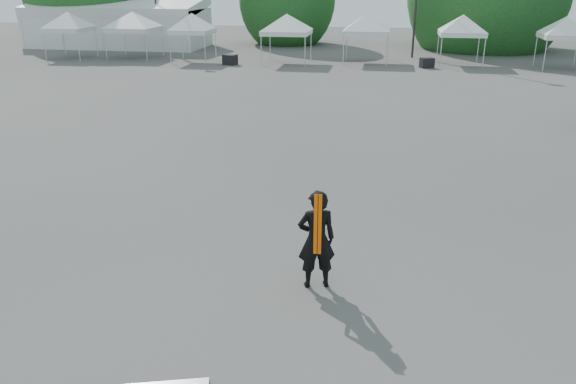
# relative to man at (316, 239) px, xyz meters

# --- Properties ---
(ground) EXTENTS (120.00, 120.00, 0.00)m
(ground) POSITION_rel_man_xyz_m (-0.05, 2.78, -0.99)
(ground) COLOR #474442
(ground) RESTS_ON ground
(marquee) EXTENTS (15.00, 6.25, 4.23)m
(marquee) POSITION_rel_man_xyz_m (-22.05, 37.78, 0.98)
(marquee) COLOR silver
(marquee) RESTS_ON ground
(tent_a) EXTENTS (4.05, 4.05, 3.88)m
(tent_a) POSITION_rel_man_xyz_m (-22.19, 30.07, 2.07)
(tent_a) COLOR silver
(tent_a) RESTS_ON ground
(tent_b) EXTENTS (4.70, 4.70, 3.88)m
(tent_b) POSITION_rel_man_xyz_m (-17.60, 31.11, 2.07)
(tent_b) COLOR silver
(tent_b) RESTS_ON ground
(tent_c) EXTENTS (3.87, 3.87, 3.88)m
(tent_c) POSITION_rel_man_xyz_m (-12.64, 29.98, 2.06)
(tent_c) COLOR silver
(tent_c) RESTS_ON ground
(tent_d) EXTENTS (4.56, 4.56, 3.88)m
(tent_d) POSITION_rel_man_xyz_m (-5.91, 30.36, 2.07)
(tent_d) COLOR silver
(tent_d) RESTS_ON ground
(tent_e) EXTENTS (4.46, 4.46, 3.88)m
(tent_e) POSITION_rel_man_xyz_m (-0.43, 31.57, 2.07)
(tent_e) COLOR silver
(tent_e) RESTS_ON ground
(tent_f) EXTENTS (4.22, 4.22, 3.88)m
(tent_f) POSITION_rel_man_xyz_m (6.02, 31.53, 2.07)
(tent_f) COLOR silver
(tent_f) RESTS_ON ground
(tent_g) EXTENTS (3.95, 3.95, 3.88)m
(tent_g) POSITION_rel_man_xyz_m (12.33, 30.69, 2.07)
(tent_g) COLOR silver
(tent_g) RESTS_ON ground
(man) EXTENTS (0.83, 0.67, 1.98)m
(man) POSITION_rel_man_xyz_m (0.00, 0.00, 0.00)
(man) COLOR black
(man) RESTS_ON ground
(crate_west) EXTENTS (1.03, 0.88, 0.69)m
(crate_west) POSITION_rel_man_xyz_m (-9.61, 28.73, -0.65)
(crate_west) COLOR black
(crate_west) RESTS_ON ground
(crate_mid) EXTENTS (1.02, 0.91, 0.66)m
(crate_mid) POSITION_rel_man_xyz_m (3.74, 29.59, -0.66)
(crate_mid) COLOR black
(crate_mid) RESTS_ON ground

